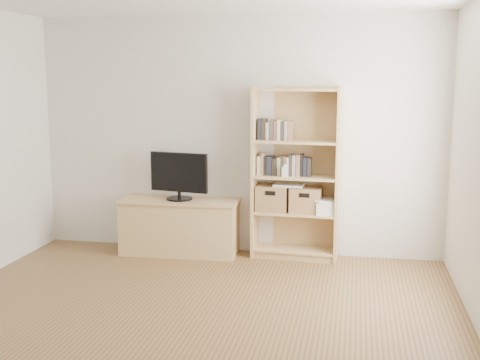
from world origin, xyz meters
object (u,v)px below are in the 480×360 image
(baby_monitor, at_px, (285,172))
(bookshelf, at_px, (296,174))
(basket_right, at_px, (306,200))
(laptop, at_px, (289,185))
(basket_left, at_px, (273,198))
(television, at_px, (179,176))
(tv_stand, at_px, (180,227))

(baby_monitor, bearing_deg, bookshelf, 49.05)
(basket_right, bearing_deg, baby_monitor, -155.37)
(baby_monitor, height_order, basket_right, baby_monitor)
(basket_right, distance_m, laptop, 0.24)
(basket_left, bearing_deg, television, -171.78)
(baby_monitor, distance_m, basket_left, 0.35)
(basket_left, bearing_deg, baby_monitor, -33.04)
(tv_stand, height_order, basket_left, basket_left)
(baby_monitor, bearing_deg, television, -174.47)
(bookshelf, bearing_deg, basket_right, -2.60)
(television, height_order, basket_right, television)
(tv_stand, relative_size, laptop, 4.07)
(tv_stand, relative_size, baby_monitor, 11.45)
(tv_stand, height_order, basket_right, basket_right)
(bookshelf, distance_m, television, 1.28)
(tv_stand, bearing_deg, baby_monitor, -3.04)
(baby_monitor, distance_m, basket_right, 0.39)
(television, relative_size, baby_monitor, 5.99)
(tv_stand, distance_m, basket_right, 1.43)
(basket_left, relative_size, laptop, 1.07)
(basket_right, bearing_deg, tv_stand, -174.44)
(basket_left, distance_m, basket_right, 0.36)
(television, relative_size, basket_left, 1.98)
(tv_stand, bearing_deg, bookshelf, 1.44)
(bookshelf, bearing_deg, tv_stand, -174.04)
(laptop, bearing_deg, bookshelf, 13.81)
(bookshelf, height_order, basket_right, bookshelf)
(television, relative_size, laptop, 2.13)
(baby_monitor, bearing_deg, basket_left, 149.89)
(tv_stand, distance_m, bookshelf, 1.42)
(tv_stand, bearing_deg, basket_right, 0.75)
(television, relative_size, basket_right, 2.04)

